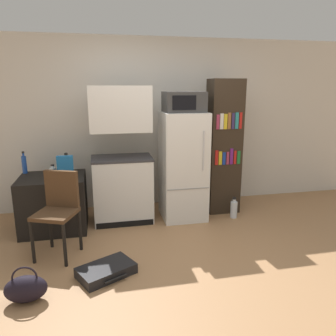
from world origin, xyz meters
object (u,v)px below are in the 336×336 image
object	(u,v)px
bottle_blue_soda	(24,164)
bottle_clear_short	(53,173)
suitcase_large_flat	(106,271)
handbag	(26,289)
cereal_box	(65,168)
bowl	(65,171)
microwave	(184,102)
refrigerator	(183,166)
water_bottle_front	(234,209)
kitchen_hutch	(122,162)
chair	(59,205)
bottle_green_tall	(67,166)
bookshelf	(224,147)
side_table	(54,203)

from	to	relation	value
bottle_blue_soda	bottle_clear_short	size ratio (longest dim) A/B	1.59
suitcase_large_flat	handbag	size ratio (longest dim) A/B	1.74
bottle_clear_short	handbag	bearing A→B (deg)	-94.30
cereal_box	bottle_blue_soda	bearing A→B (deg)	142.02
bowl	microwave	bearing A→B (deg)	-6.27
bottle_blue_soda	bowl	world-z (taller)	bottle_blue_soda
refrigerator	water_bottle_front	world-z (taller)	refrigerator
kitchen_hutch	bottle_blue_soda	size ratio (longest dim) A/B	6.25
microwave	water_bottle_front	world-z (taller)	microwave
cereal_box	chair	xyz separation A→B (m)	(-0.05, -0.51, -0.29)
microwave	bottle_green_tall	world-z (taller)	microwave
bottle_clear_short	cereal_box	size ratio (longest dim) A/B	0.61
bottle_clear_short	bottle_green_tall	world-z (taller)	bottle_green_tall
kitchen_hutch	microwave	distance (m)	1.15
refrigerator	suitcase_large_flat	bearing A→B (deg)	-130.30
bottle_clear_short	water_bottle_front	bearing A→B (deg)	-0.66
chair	handbag	bearing A→B (deg)	-82.16
refrigerator	water_bottle_front	distance (m)	0.96
kitchen_hutch	bookshelf	world-z (taller)	bookshelf
kitchen_hutch	chair	world-z (taller)	kitchen_hutch
chair	bowl	bearing A→B (deg)	112.21
suitcase_large_flat	bookshelf	bearing A→B (deg)	12.10
side_table	kitchen_hutch	world-z (taller)	kitchen_hutch
suitcase_large_flat	kitchen_hutch	bearing A→B (deg)	51.13
refrigerator	bottle_green_tall	xyz separation A→B (m)	(-1.55, -0.03, 0.09)
side_table	water_bottle_front	bearing A→B (deg)	-3.32
refrigerator	bowl	xyz separation A→B (m)	(-1.59, 0.17, -0.02)
microwave	bottle_blue_soda	world-z (taller)	microwave
bottle_clear_short	water_bottle_front	world-z (taller)	bottle_clear_short
chair	suitcase_large_flat	xyz separation A→B (m)	(0.47, -0.58, -0.51)
bottle_green_tall	suitcase_large_flat	bearing A→B (deg)	-71.65
side_table	microwave	distance (m)	2.16
bottle_clear_short	cereal_box	world-z (taller)	cereal_box
side_table	bottle_blue_soda	xyz separation A→B (m)	(-0.36, 0.25, 0.48)
kitchen_hutch	cereal_box	world-z (taller)	kitchen_hutch
side_table	kitchen_hutch	xyz separation A→B (m)	(0.90, 0.10, 0.48)
side_table	bottle_clear_short	distance (m)	0.45
bottle_clear_short	suitcase_large_flat	xyz separation A→B (m)	(0.58, -1.15, -0.73)
bookshelf	water_bottle_front	size ratio (longest dim) A/B	6.41
kitchen_hutch	handbag	distance (m)	2.03
bowl	bottle_blue_soda	bearing A→B (deg)	176.67
side_table	refrigerator	bearing A→B (deg)	1.68
bottle_green_tall	bowl	bearing A→B (deg)	102.40
bottle_green_tall	handbag	xyz separation A→B (m)	(-0.26, -1.56, -0.71)
side_table	kitchen_hutch	bearing A→B (deg)	6.10
bottle_green_tall	chair	distance (m)	0.77
refrigerator	bowl	size ratio (longest dim) A/B	12.20
refrigerator	bookshelf	bearing A→B (deg)	11.09
side_table	bowl	distance (m)	0.46
bottle_green_tall	side_table	bearing A→B (deg)	-173.43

